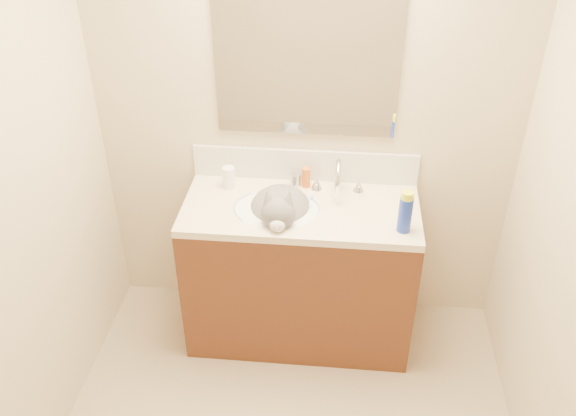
% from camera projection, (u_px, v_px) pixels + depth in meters
% --- Properties ---
extents(room_shell, '(2.24, 2.54, 2.52)m').
position_uv_depth(room_shell, '(279.00, 211.00, 1.92)').
color(room_shell, '#C4B192').
rests_on(room_shell, ground).
extents(vanity_cabinet, '(1.20, 0.55, 0.82)m').
position_uv_depth(vanity_cabinet, '(300.00, 275.00, 3.33)').
color(vanity_cabinet, '#4D2614').
rests_on(vanity_cabinet, ground).
extents(counter_slab, '(1.20, 0.55, 0.04)m').
position_uv_depth(counter_slab, '(301.00, 210.00, 3.09)').
color(counter_slab, beige).
rests_on(counter_slab, vanity_cabinet).
extents(basin, '(0.45, 0.36, 0.14)m').
position_uv_depth(basin, '(277.00, 220.00, 3.10)').
color(basin, white).
rests_on(basin, vanity_cabinet).
extents(faucet, '(0.28, 0.20, 0.21)m').
position_uv_depth(faucet, '(338.00, 180.00, 3.13)').
color(faucet, silver).
rests_on(faucet, counter_slab).
extents(cat, '(0.38, 0.46, 0.34)m').
position_uv_depth(cat, '(280.00, 212.00, 3.08)').
color(cat, '#595659').
rests_on(cat, basin).
extents(backsplash, '(1.20, 0.02, 0.18)m').
position_uv_depth(backsplash, '(305.00, 165.00, 3.25)').
color(backsplash, beige).
rests_on(backsplash, counter_slab).
extents(mirror, '(0.90, 0.02, 0.80)m').
position_uv_depth(mirror, '(307.00, 58.00, 2.92)').
color(mirror, white).
rests_on(mirror, room_shell).
extents(pill_bottle, '(0.08, 0.08, 0.12)m').
position_uv_depth(pill_bottle, '(229.00, 177.00, 3.20)').
color(pill_bottle, white).
rests_on(pill_bottle, counter_slab).
extents(pill_label, '(0.07, 0.07, 0.04)m').
position_uv_depth(pill_label, '(229.00, 180.00, 3.21)').
color(pill_label, orange).
rests_on(pill_label, pill_bottle).
extents(silver_jar, '(0.07, 0.07, 0.07)m').
position_uv_depth(silver_jar, '(296.00, 179.00, 3.24)').
color(silver_jar, '#B7B7BC').
rests_on(silver_jar, counter_slab).
extents(amber_bottle, '(0.05, 0.05, 0.11)m').
position_uv_depth(amber_bottle, '(306.00, 177.00, 3.21)').
color(amber_bottle, '#CA5B17').
rests_on(amber_bottle, counter_slab).
extents(toothbrush, '(0.02, 0.14, 0.01)m').
position_uv_depth(toothbrush, '(311.00, 199.00, 3.13)').
color(toothbrush, white).
rests_on(toothbrush, counter_slab).
extents(toothbrush_head, '(0.02, 0.03, 0.02)m').
position_uv_depth(toothbrush_head, '(311.00, 199.00, 3.13)').
color(toothbrush_head, '#6889DD').
rests_on(toothbrush_head, counter_slab).
extents(spray_can, '(0.07, 0.07, 0.18)m').
position_uv_depth(spray_can, '(405.00, 215.00, 2.86)').
color(spray_can, '#172EA6').
rests_on(spray_can, counter_slab).
extents(spray_cap, '(0.06, 0.06, 0.04)m').
position_uv_depth(spray_cap, '(407.00, 195.00, 2.80)').
color(spray_cap, yellow).
rests_on(spray_cap, spray_can).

